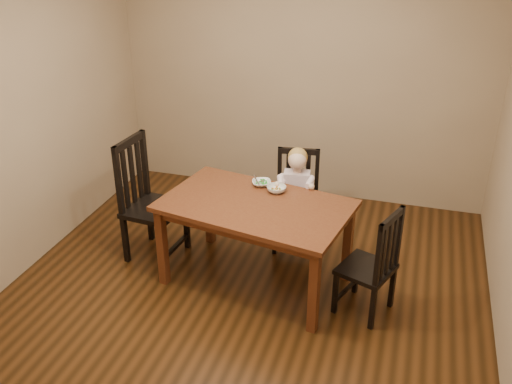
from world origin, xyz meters
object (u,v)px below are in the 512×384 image
(dining_table, at_px, (255,213))
(toddler, at_px, (296,190))
(chair_left, at_px, (148,202))
(chair_right, at_px, (372,265))
(bowl_peas, at_px, (262,183))
(chair_child, at_px, (296,202))
(bowl_veg, at_px, (276,189))

(dining_table, relative_size, toddler, 3.06)
(chair_left, xyz_separation_m, chair_right, (2.06, -0.30, -0.10))
(chair_right, distance_m, bowl_peas, 1.20)
(chair_right, bearing_deg, toddler, 65.00)
(dining_table, bearing_deg, chair_left, 171.83)
(chair_child, bearing_deg, chair_left, 15.86)
(chair_right, xyz_separation_m, bowl_veg, (-0.89, 0.41, 0.34))
(chair_right, bearing_deg, bowl_peas, 85.09)
(chair_right, height_order, toddler, chair_right)
(chair_left, bearing_deg, bowl_veg, 100.54)
(bowl_veg, bearing_deg, dining_table, -112.73)
(chair_child, distance_m, chair_left, 1.37)
(chair_left, height_order, bowl_veg, chair_left)
(toddler, xyz_separation_m, bowl_veg, (-0.09, -0.40, 0.19))
(dining_table, bearing_deg, bowl_veg, 67.27)
(dining_table, xyz_separation_m, toddler, (0.20, 0.66, -0.08))
(dining_table, bearing_deg, chair_child, 75.18)
(bowl_peas, bearing_deg, chair_child, 56.98)
(dining_table, bearing_deg, toddler, 73.63)
(chair_child, bearing_deg, dining_table, 66.98)
(chair_right, distance_m, toddler, 1.15)
(chair_left, bearing_deg, chair_right, 86.95)
(toddler, relative_size, bowl_veg, 3.27)
(bowl_peas, bearing_deg, chair_right, -25.45)
(chair_left, relative_size, toddler, 2.09)
(dining_table, distance_m, chair_right, 1.03)
(chair_child, distance_m, chair_right, 1.18)
(dining_table, height_order, chair_right, chair_right)
(chair_child, bearing_deg, chair_right, 124.90)
(chair_right, bearing_deg, chair_child, 63.63)
(dining_table, height_order, bowl_peas, bowl_peas)
(chair_right, relative_size, toddler, 1.71)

